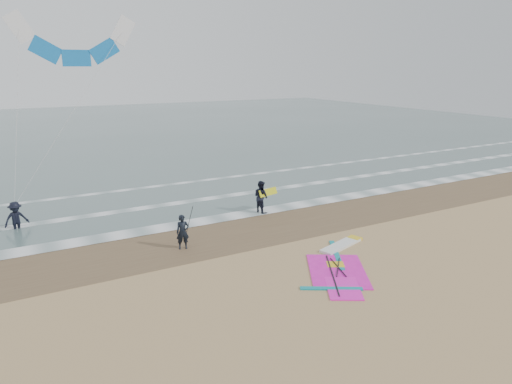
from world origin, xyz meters
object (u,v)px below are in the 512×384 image
person_walking (261,197)px  surf_kite (75,44)px  person_standing (183,232)px  windsurf_rig (340,263)px  person_wading (15,212)px

person_walking → surf_kite: size_ratio=0.19×
person_standing → windsurf_rig: bearing=-30.4°
surf_kite → person_walking: bearing=-41.3°
person_standing → surf_kite: (-2.34, 9.93, 8.32)m
person_standing → person_wading: (-6.43, 6.39, 0.11)m
person_wading → person_walking: bearing=-32.5°
surf_kite → windsurf_rig: bearing=-63.1°
windsurf_rig → person_standing: person_standing is taller
windsurf_rig → surf_kite: surf_kite is taller
surf_kite → person_wading: bearing=-139.1°
person_walking → person_standing: bearing=103.2°
windsurf_rig → person_wading: size_ratio=3.00×
person_walking → surf_kite: surf_kite is taller
windsurf_rig → person_wading: bearing=136.1°
person_walking → person_wading: person_walking is taller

